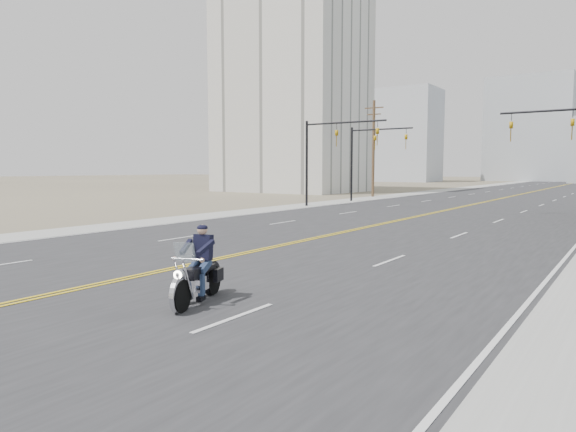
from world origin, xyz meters
The scene contains 10 objects.
road centered at (0.00, 70.00, 0.01)m, with size 20.00×200.00×0.01m, color #303033.
sidewalk_left centered at (-11.50, 70.00, 0.01)m, with size 3.00×200.00×0.01m, color #A5A5A0.
traffic_mast_left centered at (-8.98, 32.00, 4.94)m, with size 7.10×0.26×7.00m.
traffic_mast_far centered at (-9.31, 40.00, 4.87)m, with size 6.10×0.26×7.00m.
utility_pole_left centered at (-12.50, 48.00, 5.48)m, with size 2.20×0.30×10.50m.
apartment_block centered at (-28.00, 55.00, 15.00)m, with size 18.00×14.00×30.00m, color silver.
haze_bldg_a centered at (-35.00, 115.00, 11.00)m, with size 14.00×12.00×22.00m, color #B7BCC6.
haze_bldg_d centered at (-12.00, 140.00, 13.00)m, with size 20.00×15.00×26.00m, color #ADB2B7.
haze_bldg_f centered at (-50.00, 130.00, 8.00)m, with size 12.00×12.00×16.00m, color #ADB2B7.
motorcyclist centered at (3.50, 4.45, 0.90)m, with size 0.99×2.30×1.80m, color black, non-canonical shape.
Camera 1 is at (11.79, -3.94, 3.10)m, focal length 32.00 mm.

